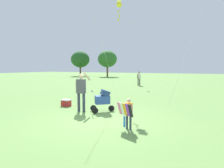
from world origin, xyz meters
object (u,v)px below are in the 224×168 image
(child_with_butterfly_kite, at_px, (128,111))
(stroller, at_px, (103,99))
(cooler_box, at_px, (66,103))
(person_red_shirt, at_px, (139,77))
(person_adult_flyer, at_px, (81,89))
(kite_adult_black, at_px, (119,3))

(child_with_butterfly_kite, bearing_deg, stroller, 136.08)
(stroller, bearing_deg, cooler_box, 172.00)
(stroller, bearing_deg, person_red_shirt, 99.93)
(child_with_butterfly_kite, relative_size, person_red_shirt, 0.64)
(child_with_butterfly_kite, distance_m, person_red_shirt, 15.09)
(person_red_shirt, bearing_deg, cooler_box, -90.58)
(person_adult_flyer, bearing_deg, person_red_shirt, 95.77)
(stroller, distance_m, person_red_shirt, 12.89)
(person_adult_flyer, height_order, kite_adult_black, kite_adult_black)
(child_with_butterfly_kite, height_order, kite_adult_black, kite_adult_black)
(person_adult_flyer, height_order, cooler_box, person_adult_flyer)
(person_red_shirt, height_order, cooler_box, person_red_shirt)
(child_with_butterfly_kite, bearing_deg, kite_adult_black, 117.11)
(person_adult_flyer, distance_m, cooler_box, 1.84)
(stroller, xyz_separation_m, cooler_box, (-2.35, 0.33, -0.43))
(stroller, relative_size, person_red_shirt, 0.65)
(stroller, xyz_separation_m, kite_adult_black, (-0.21, 2.28, 4.88))
(person_red_shirt, bearing_deg, person_adult_flyer, -84.23)
(kite_adult_black, xyz_separation_m, person_red_shirt, (-2.02, 10.42, -4.56))
(kite_adult_black, distance_m, person_red_shirt, 11.54)
(person_adult_flyer, relative_size, cooler_box, 4.03)
(kite_adult_black, bearing_deg, cooler_box, -137.70)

